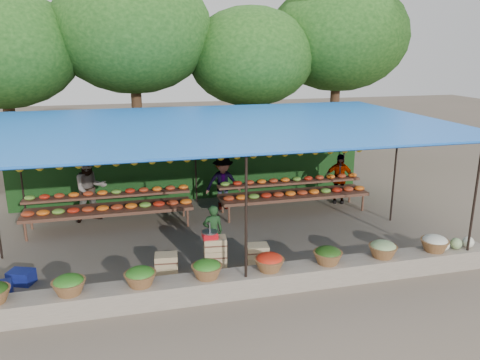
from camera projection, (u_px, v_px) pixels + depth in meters
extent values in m
plane|color=#655A4A|center=(215.00, 237.00, 11.45)|extent=(60.00, 60.00, 0.00)
cube|color=#71685A|center=(244.00, 283.00, 8.83)|extent=(10.60, 0.55, 0.40)
cylinder|color=black|center=(246.00, 226.00, 8.37)|extent=(0.05, 0.05, 2.80)
cylinder|color=black|center=(474.00, 205.00, 9.50)|extent=(0.05, 0.05, 2.80)
cylinder|color=black|center=(395.00, 170.00, 12.20)|extent=(0.05, 0.05, 2.80)
cylinder|color=black|center=(20.00, 166.00, 12.64)|extent=(0.05, 0.05, 2.80)
cylinder|color=black|center=(195.00, 156.00, 13.78)|extent=(0.05, 0.05, 2.80)
cylinder|color=black|center=(344.00, 148.00, 14.91)|extent=(0.05, 0.05, 2.80)
cube|color=blue|center=(214.00, 124.00, 10.69)|extent=(10.80, 6.60, 0.04)
cube|color=blue|center=(234.00, 149.00, 8.87)|extent=(10.80, 2.19, 0.26)
cube|color=blue|center=(199.00, 119.00, 12.61)|extent=(10.80, 2.19, 0.26)
cylinder|color=#9D9CA1|center=(204.00, 145.00, 12.21)|extent=(9.60, 0.01, 0.01)
ellipsoid|color=yellow|center=(19.00, 166.00, 11.22)|extent=(0.23, 0.17, 0.30)
ellipsoid|color=yellow|center=(39.00, 165.00, 11.33)|extent=(0.23, 0.17, 0.30)
ellipsoid|color=yellow|center=(59.00, 164.00, 11.43)|extent=(0.23, 0.17, 0.30)
ellipsoid|color=yellow|center=(78.00, 163.00, 11.54)|extent=(0.23, 0.17, 0.30)
ellipsoid|color=yellow|center=(97.00, 162.00, 11.65)|extent=(0.23, 0.17, 0.30)
ellipsoid|color=yellow|center=(116.00, 161.00, 11.75)|extent=(0.23, 0.17, 0.30)
ellipsoid|color=yellow|center=(134.00, 160.00, 11.86)|extent=(0.23, 0.17, 0.30)
ellipsoid|color=yellow|center=(152.00, 159.00, 11.97)|extent=(0.23, 0.17, 0.30)
ellipsoid|color=yellow|center=(170.00, 158.00, 12.07)|extent=(0.23, 0.17, 0.30)
ellipsoid|color=yellow|center=(187.00, 157.00, 12.18)|extent=(0.23, 0.17, 0.30)
ellipsoid|color=yellow|center=(204.00, 156.00, 12.28)|extent=(0.23, 0.17, 0.30)
ellipsoid|color=yellow|center=(221.00, 155.00, 12.39)|extent=(0.23, 0.17, 0.30)
ellipsoid|color=yellow|center=(237.00, 154.00, 12.50)|extent=(0.23, 0.17, 0.30)
ellipsoid|color=yellow|center=(253.00, 153.00, 12.60)|extent=(0.23, 0.17, 0.30)
ellipsoid|color=yellow|center=(269.00, 152.00, 12.71)|extent=(0.23, 0.17, 0.30)
ellipsoid|color=yellow|center=(285.00, 151.00, 12.82)|extent=(0.23, 0.17, 0.30)
ellipsoid|color=yellow|center=(300.00, 151.00, 12.92)|extent=(0.23, 0.17, 0.30)
ellipsoid|color=yellow|center=(315.00, 150.00, 13.03)|extent=(0.23, 0.17, 0.30)
ellipsoid|color=yellow|center=(330.00, 149.00, 13.13)|extent=(0.23, 0.17, 0.30)
ellipsoid|color=yellow|center=(345.00, 148.00, 13.24)|extent=(0.23, 0.17, 0.30)
ellipsoid|color=yellow|center=(359.00, 147.00, 13.35)|extent=(0.23, 0.17, 0.30)
ellipsoid|color=#2D6E1D|center=(69.00, 282.00, 7.99)|extent=(0.52, 0.52, 0.23)
ellipsoid|color=#2D6E1D|center=(140.00, 274.00, 8.27)|extent=(0.52, 0.52, 0.23)
ellipsoid|color=#2D6E1D|center=(207.00, 266.00, 8.55)|extent=(0.52, 0.52, 0.23)
ellipsoid|color=red|center=(269.00, 259.00, 8.84)|extent=(0.52, 0.52, 0.23)
ellipsoid|color=#224612|center=(328.00, 253.00, 9.12)|extent=(0.52, 0.52, 0.23)
ellipsoid|color=#85A567|center=(383.00, 247.00, 9.40)|extent=(0.52, 0.52, 0.23)
ellipsoid|color=beige|center=(435.00, 241.00, 9.69)|extent=(0.52, 0.52, 0.23)
cube|color=#194016|center=(194.00, 159.00, 14.05)|extent=(10.60, 0.06, 2.50)
cylinder|color=#382614|center=(11.00, 128.00, 15.02)|extent=(0.36, 0.36, 3.97)
ellipsoid|color=#11340E|center=(1.00, 48.00, 14.35)|extent=(4.77, 4.77, 3.69)
cylinder|color=#382614|center=(137.00, 115.00, 16.27)|extent=(0.36, 0.36, 4.48)
ellipsoid|color=#11340E|center=(132.00, 30.00, 15.51)|extent=(5.39, 5.39, 4.17)
cylinder|color=#382614|center=(250.00, 122.00, 17.04)|extent=(0.36, 0.36, 3.71)
ellipsoid|color=#11340E|center=(251.00, 57.00, 16.41)|extent=(4.47, 4.47, 3.45)
cylinder|color=#382614|center=(334.00, 109.00, 18.15)|extent=(0.36, 0.36, 4.35)
ellipsoid|color=#11340E|center=(338.00, 36.00, 17.41)|extent=(5.24, 5.24, 4.05)
cube|color=#532F21|center=(109.00, 209.00, 11.94)|extent=(4.20, 0.95, 0.08)
cube|color=#532F21|center=(109.00, 195.00, 12.14)|extent=(4.20, 0.35, 0.06)
cylinder|color=#532F21|center=(25.00, 231.00, 11.17)|extent=(0.06, 0.06, 0.50)
cylinder|color=#532F21|center=(188.00, 217.00, 12.09)|extent=(0.06, 0.06, 0.50)
cylinder|color=#532F21|center=(31.00, 220.00, 11.92)|extent=(0.06, 0.06, 0.50)
cylinder|color=#532F21|center=(184.00, 207.00, 12.84)|extent=(0.06, 0.06, 0.50)
ellipsoid|color=#B23719|center=(28.00, 214.00, 11.32)|extent=(0.31, 0.26, 0.13)
ellipsoid|color=#649E30|center=(30.00, 198.00, 11.67)|extent=(0.26, 0.22, 0.12)
ellipsoid|color=orange|center=(43.00, 213.00, 11.41)|extent=(0.31, 0.26, 0.13)
ellipsoid|color=red|center=(45.00, 197.00, 11.75)|extent=(0.26, 0.22, 0.12)
ellipsoid|color=#649E30|center=(58.00, 211.00, 11.49)|extent=(0.31, 0.26, 0.13)
ellipsoid|color=#B23719|center=(59.00, 196.00, 11.83)|extent=(0.26, 0.22, 0.12)
ellipsoid|color=red|center=(73.00, 210.00, 11.57)|extent=(0.31, 0.26, 0.13)
ellipsoid|color=orange|center=(74.00, 195.00, 11.92)|extent=(0.26, 0.22, 0.12)
ellipsoid|color=#B23719|center=(88.00, 209.00, 11.65)|extent=(0.31, 0.26, 0.13)
ellipsoid|color=#B23719|center=(88.00, 194.00, 12.00)|extent=(0.26, 0.22, 0.12)
ellipsoid|color=orange|center=(103.00, 208.00, 11.74)|extent=(0.31, 0.26, 0.13)
ellipsoid|color=orange|center=(102.00, 193.00, 12.08)|extent=(0.26, 0.22, 0.12)
ellipsoid|color=#B23719|center=(117.00, 207.00, 11.82)|extent=(0.31, 0.26, 0.13)
ellipsoid|color=#649E30|center=(116.00, 192.00, 12.17)|extent=(0.26, 0.22, 0.12)
ellipsoid|color=orange|center=(131.00, 206.00, 11.90)|extent=(0.31, 0.26, 0.13)
ellipsoid|color=red|center=(130.00, 191.00, 12.25)|extent=(0.26, 0.22, 0.12)
ellipsoid|color=#649E30|center=(145.00, 205.00, 11.98)|extent=(0.31, 0.26, 0.13)
ellipsoid|color=#B23719|center=(144.00, 190.00, 12.33)|extent=(0.26, 0.22, 0.12)
ellipsoid|color=red|center=(159.00, 204.00, 12.07)|extent=(0.31, 0.26, 0.13)
ellipsoid|color=orange|center=(157.00, 189.00, 12.41)|extent=(0.26, 0.22, 0.12)
ellipsoid|color=#B23719|center=(172.00, 203.00, 12.15)|extent=(0.31, 0.26, 0.13)
ellipsoid|color=#B23719|center=(170.00, 188.00, 12.50)|extent=(0.26, 0.22, 0.12)
ellipsoid|color=orange|center=(186.00, 202.00, 12.23)|extent=(0.31, 0.26, 0.13)
ellipsoid|color=orange|center=(183.00, 187.00, 12.58)|extent=(0.26, 0.22, 0.12)
cube|color=#532F21|center=(293.00, 195.00, 13.12)|extent=(4.20, 0.95, 0.08)
cube|color=#532F21|center=(290.00, 182.00, 13.32)|extent=(4.20, 0.35, 0.06)
cylinder|color=#532F21|center=(229.00, 214.00, 12.35)|extent=(0.06, 0.06, 0.50)
cylinder|color=#532F21|center=(363.00, 202.00, 13.27)|extent=(0.06, 0.06, 0.50)
cylinder|color=#532F21|center=(223.00, 204.00, 13.10)|extent=(0.06, 0.06, 0.50)
cylinder|color=#532F21|center=(350.00, 194.00, 14.02)|extent=(0.06, 0.06, 0.50)
ellipsoid|color=#B23719|center=(229.00, 198.00, 12.50)|extent=(0.31, 0.26, 0.13)
ellipsoid|color=#649E30|center=(225.00, 184.00, 12.85)|extent=(0.26, 0.22, 0.12)
ellipsoid|color=orange|center=(241.00, 197.00, 12.59)|extent=(0.31, 0.26, 0.13)
ellipsoid|color=red|center=(237.00, 183.00, 12.93)|extent=(0.26, 0.22, 0.12)
ellipsoid|color=#649E30|center=(254.00, 196.00, 12.67)|extent=(0.31, 0.26, 0.13)
ellipsoid|color=#B23719|center=(249.00, 182.00, 13.02)|extent=(0.26, 0.22, 0.12)
ellipsoid|color=red|center=(266.00, 195.00, 12.75)|extent=(0.31, 0.26, 0.13)
ellipsoid|color=orange|center=(261.00, 181.00, 13.10)|extent=(0.26, 0.22, 0.12)
ellipsoid|color=#B23719|center=(278.00, 194.00, 12.83)|extent=(0.31, 0.26, 0.13)
ellipsoid|color=#B23719|center=(273.00, 181.00, 13.18)|extent=(0.26, 0.22, 0.12)
ellipsoid|color=orange|center=(290.00, 193.00, 12.92)|extent=(0.31, 0.26, 0.13)
ellipsoid|color=orange|center=(285.00, 180.00, 13.26)|extent=(0.26, 0.22, 0.12)
ellipsoid|color=#B23719|center=(302.00, 192.00, 13.00)|extent=(0.31, 0.26, 0.13)
ellipsoid|color=#649E30|center=(297.00, 179.00, 13.35)|extent=(0.26, 0.22, 0.12)
ellipsoid|color=orange|center=(314.00, 192.00, 13.08)|extent=(0.31, 0.26, 0.13)
ellipsoid|color=red|center=(308.00, 178.00, 13.43)|extent=(0.26, 0.22, 0.12)
ellipsoid|color=#649E30|center=(325.00, 191.00, 13.16)|extent=(0.31, 0.26, 0.13)
ellipsoid|color=#B23719|center=(319.00, 177.00, 13.51)|extent=(0.26, 0.22, 0.12)
ellipsoid|color=red|center=(337.00, 190.00, 13.25)|extent=(0.31, 0.26, 0.13)
ellipsoid|color=orange|center=(331.00, 177.00, 13.59)|extent=(0.26, 0.22, 0.12)
ellipsoid|color=#B23719|center=(348.00, 189.00, 13.33)|extent=(0.31, 0.26, 0.13)
ellipsoid|color=#B23719|center=(342.00, 176.00, 13.68)|extent=(0.26, 0.22, 0.12)
ellipsoid|color=orange|center=(359.00, 188.00, 13.41)|extent=(0.31, 0.26, 0.13)
ellipsoid|color=orange|center=(353.00, 175.00, 13.76)|extent=(0.26, 0.22, 0.12)
cube|color=tan|center=(167.00, 272.00, 9.41)|extent=(0.48, 0.39, 0.25)
cube|color=tan|center=(166.00, 260.00, 9.34)|extent=(0.48, 0.39, 0.25)
cube|color=tan|center=(216.00, 267.00, 9.65)|extent=(0.48, 0.39, 0.25)
cube|color=tan|center=(215.00, 255.00, 9.58)|extent=(0.48, 0.39, 0.25)
cube|color=tan|center=(215.00, 243.00, 9.51)|extent=(0.48, 0.39, 0.25)
cube|color=tan|center=(257.00, 262.00, 9.86)|extent=(0.48, 0.39, 0.25)
cube|color=tan|center=(257.00, 251.00, 9.79)|extent=(0.48, 0.39, 0.25)
cube|color=red|center=(210.00, 235.00, 9.43)|extent=(0.30, 0.26, 0.12)
cylinder|color=#9D9CA1|center=(210.00, 232.00, 9.41)|extent=(0.32, 0.32, 0.03)
cylinder|color=#9D9CA1|center=(210.00, 228.00, 9.38)|extent=(0.03, 0.03, 0.22)
imported|color=#1C3E1C|center=(213.00, 232.00, 10.20)|extent=(0.45, 0.29, 1.22)
imported|color=slate|center=(90.00, 189.00, 12.32)|extent=(1.03, 0.91, 1.78)
imported|color=slate|center=(223.00, 183.00, 13.30)|extent=(1.02, 0.59, 1.56)
imported|color=slate|center=(339.00, 178.00, 13.87)|extent=(0.94, 0.68, 1.49)
cube|color=navy|center=(21.00, 277.00, 9.18)|extent=(0.55, 0.48, 0.28)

